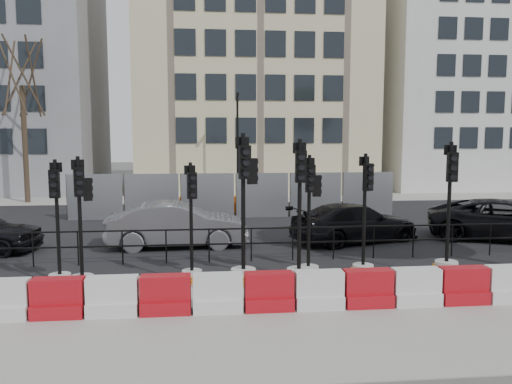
{
  "coord_description": "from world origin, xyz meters",
  "views": [
    {
      "loc": [
        -1.27,
        -12.71,
        3.56
      ],
      "look_at": [
        0.32,
        3.0,
        1.82
      ],
      "focal_mm": 35.0,
      "sensor_mm": 36.0,
      "label": 1
    }
  ],
  "objects": [
    {
      "name": "car_c",
      "position": [
        3.76,
        3.59,
        0.66
      ],
      "size": [
        4.62,
        5.68,
        1.32
      ],
      "primitive_type": "imported",
      "rotation": [
        0.0,
        0.0,
        1.9
      ],
      "color": "black",
      "rests_on": "ground"
    },
    {
      "name": "ground",
      "position": [
        0.0,
        0.0,
        0.0
      ],
      "size": [
        120.0,
        120.0,
        0.0
      ],
      "primitive_type": "plane",
      "color": "#51514C",
      "rests_on": "ground"
    },
    {
      "name": "car_d",
      "position": [
        9.03,
        3.39,
        0.71
      ],
      "size": [
        5.99,
        6.76,
        1.41
      ],
      "primitive_type": "imported",
      "rotation": [
        0.0,
        0.0,
        1.17
      ],
      "color": "black",
      "rests_on": "ground"
    },
    {
      "name": "road",
      "position": [
        0.0,
        7.0,
        0.01
      ],
      "size": [
        40.0,
        14.0,
        0.03
      ],
      "primitive_type": "cube",
      "color": "black",
      "rests_on": "ground"
    },
    {
      "name": "heras_fencing",
      "position": [
        0.57,
        9.86,
        0.65
      ],
      "size": [
        14.33,
        1.72,
        2.0
      ],
      "color": "gray",
      "rests_on": "ground"
    },
    {
      "name": "barrier_row",
      "position": [
        -0.0,
        -2.8,
        0.37
      ],
      "size": [
        13.6,
        0.5,
        0.8
      ],
      "color": "#B2130E",
      "rests_on": "ground"
    },
    {
      "name": "building_cream",
      "position": [
        2.0,
        21.99,
        9.0
      ],
      "size": [
        15.0,
        10.06,
        18.0
      ],
      "color": "beige",
      "rests_on": "ground"
    },
    {
      "name": "traffic_signal_b",
      "position": [
        -4.13,
        -1.13,
        0.75
      ],
      "size": [
        0.62,
        0.62,
        3.14
      ],
      "rotation": [
        0.0,
        0.0,
        0.34
      ],
      "color": "silver",
      "rests_on": "ground"
    },
    {
      "name": "traffic_signal_a",
      "position": [
        -4.71,
        -0.91,
        0.63
      ],
      "size": [
        0.6,
        0.6,
        3.06
      ],
      "rotation": [
        0.0,
        0.0,
        0.01
      ],
      "color": "silver",
      "rests_on": "ground"
    },
    {
      "name": "building_grey",
      "position": [
        -14.0,
        21.99,
        7.0
      ],
      "size": [
        11.0,
        9.06,
        14.0
      ],
      "color": "gray",
      "rests_on": "ground"
    },
    {
      "name": "sidewalk_near",
      "position": [
        0.0,
        -3.0,
        0.01
      ],
      "size": [
        40.0,
        6.0,
        0.02
      ],
      "primitive_type": "cube",
      "color": "gray",
      "rests_on": "ground"
    },
    {
      "name": "traffic_signal_g",
      "position": [
        2.64,
        -0.83,
        0.65
      ],
      "size": [
        0.62,
        0.62,
        3.17
      ],
      "rotation": [
        0.0,
        0.0,
        0.34
      ],
      "color": "silver",
      "rests_on": "ground"
    },
    {
      "name": "traffic_signal_c",
      "position": [
        -1.63,
        -0.85,
        0.61
      ],
      "size": [
        0.58,
        0.58,
        2.97
      ],
      "rotation": [
        0.0,
        0.0,
        0.32
      ],
      "color": "silver",
      "rests_on": "ground"
    },
    {
      "name": "kerb_railing",
      "position": [
        0.0,
        1.2,
        0.69
      ],
      "size": [
        18.0,
        0.04,
        1.0
      ],
      "color": "black",
      "rests_on": "ground"
    },
    {
      "name": "tree_bare_far",
      "position": [
        -11.0,
        15.5,
        6.65
      ],
      "size": [
        2.0,
        2.0,
        9.0
      ],
      "color": "#473828",
      "rests_on": "ground"
    },
    {
      "name": "lamp_post_far",
      "position": [
        0.5,
        14.98,
        3.22
      ],
      "size": [
        0.12,
        0.56,
        6.0
      ],
      "color": "black",
      "rests_on": "ground"
    },
    {
      "name": "traffic_signal_f",
      "position": [
        1.25,
        -0.81,
        0.75
      ],
      "size": [
        0.62,
        0.62,
        3.14
      ],
      "rotation": [
        0.0,
        0.0,
        0.03
      ],
      "color": "silver",
      "rests_on": "ground"
    },
    {
      "name": "car_b",
      "position": [
        -2.2,
        3.36,
        0.74
      ],
      "size": [
        1.93,
        4.61,
        1.48
      ],
      "primitive_type": "imported",
      "rotation": [
        0.0,
        0.0,
        1.61
      ],
      "color": "#56565B",
      "rests_on": "ground"
    },
    {
      "name": "traffic_signal_e",
      "position": [
        0.93,
        -1.2,
        0.73
      ],
      "size": [
        0.69,
        0.69,
        3.52
      ],
      "rotation": [
        0.0,
        0.0,
        -0.01
      ],
      "color": "silver",
      "rests_on": "ground"
    },
    {
      "name": "traffic_signal_h",
      "position": [
        4.82,
        -0.83,
        0.71
      ],
      "size": [
        0.68,
        0.68,
        3.45
      ],
      "rotation": [
        0.0,
        0.0,
        -0.14
      ],
      "color": "silver",
      "rests_on": "ground"
    },
    {
      "name": "building_white",
      "position": [
        17.0,
        21.99,
        8.0
      ],
      "size": [
        12.0,
        9.06,
        16.0
      ],
      "color": "silver",
      "rests_on": "ground"
    },
    {
      "name": "sidewalk_far",
      "position": [
        0.0,
        16.0,
        0.01
      ],
      "size": [
        40.0,
        4.0,
        0.02
      ],
      "primitive_type": "cube",
      "color": "gray",
      "rests_on": "ground"
    },
    {
      "name": "traffic_signal_d",
      "position": [
        -0.38,
        -1.14,
        0.87
      ],
      "size": [
        0.72,
        0.72,
        3.66
      ],
      "rotation": [
        0.0,
        0.0,
        0.22
      ],
      "color": "silver",
      "rests_on": "ground"
    }
  ]
}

